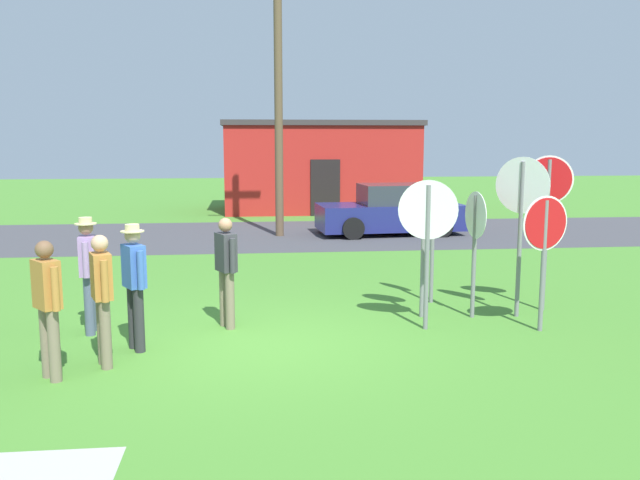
{
  "coord_description": "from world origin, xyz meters",
  "views": [
    {
      "loc": [
        0.02,
        -9.12,
        2.87
      ],
      "look_at": [
        1.1,
        1.05,
        1.3
      ],
      "focal_mm": 37.25,
      "sensor_mm": 36.0,
      "label": 1
    }
  ],
  "objects": [
    {
      "name": "stop_sign_leaning_right",
      "position": [
        3.58,
        1.01,
        1.39
      ],
      "size": [
        0.11,
        0.74,
        2.04
      ],
      "color": "slate",
      "rests_on": "ground"
    },
    {
      "name": "stop_sign_rear_right",
      "position": [
        3.18,
        2.04,
        1.46
      ],
      "size": [
        0.47,
        0.58,
        2.14
      ],
      "color": "slate",
      "rests_on": "ground"
    },
    {
      "name": "stop_sign_nearest",
      "position": [
        4.9,
        1.33,
        1.79
      ],
      "size": [
        0.77,
        0.22,
        2.6
      ],
      "color": "slate",
      "rests_on": "ground"
    },
    {
      "name": "stop_sign_leaning_left",
      "position": [
        2.64,
        0.43,
        1.56
      ],
      "size": [
        0.87,
        0.2,
        2.27
      ],
      "color": "slate",
      "rests_on": "ground"
    },
    {
      "name": "ground_plane",
      "position": [
        0.0,
        0.0,
        0.0
      ],
      "size": [
        80.0,
        80.0,
        0.0
      ],
      "primitive_type": "plane",
      "color": "#47842D"
    },
    {
      "name": "person_in_blue",
      "position": [
        -2.38,
        -1.18,
        0.95
      ],
      "size": [
        0.4,
        0.46,
        1.69
      ],
      "color": "#7A6B56",
      "rests_on": "ground"
    },
    {
      "name": "person_holding_notes",
      "position": [
        -1.55,
        -0.14,
        0.98
      ],
      "size": [
        0.37,
        0.5,
        1.74
      ],
      "color": "#2D2D33",
      "rests_on": "ground"
    },
    {
      "name": "stop_sign_tallest",
      "position": [
        4.31,
        0.99,
        1.8
      ],
      "size": [
        0.64,
        0.65,
        2.58
      ],
      "color": "slate",
      "rests_on": "ground"
    },
    {
      "name": "stop_sign_center_cluster",
      "position": [
        2.77,
        1.14,
        1.48
      ],
      "size": [
        0.71,
        0.35,
        2.17
      ],
      "color": "slate",
      "rests_on": "ground"
    },
    {
      "name": "building_background",
      "position": [
        2.81,
        17.47,
        1.78
      ],
      "size": [
        7.64,
        4.31,
        3.55
      ],
      "color": "#B2231E",
      "rests_on": "ground"
    },
    {
      "name": "street_asphalt",
      "position": [
        0.0,
        10.64,
        0.0
      ],
      "size": [
        60.0,
        6.4,
        0.01
      ],
      "primitive_type": "cube",
      "color": "#424247",
      "rests_on": "ground"
    },
    {
      "name": "parked_car_on_street",
      "position": [
        4.27,
        10.47,
        0.69
      ],
      "size": [
        4.41,
        2.25,
        1.51
      ],
      "color": "navy",
      "rests_on": "ground"
    },
    {
      "name": "person_on_left",
      "position": [
        -2.36,
        0.74,
        0.98
      ],
      "size": [
        0.32,
        0.57,
        1.74
      ],
      "color": "#4C5670",
      "rests_on": "ground"
    },
    {
      "name": "utility_pole",
      "position": [
        0.88,
        10.42,
        4.28
      ],
      "size": [
        1.8,
        0.24,
        8.21
      ],
      "color": "brown",
      "rests_on": "ground"
    },
    {
      "name": "stop_sign_far_back",
      "position": [
        4.34,
        0.15,
        1.4
      ],
      "size": [
        0.78,
        0.25,
        2.04
      ],
      "color": "slate",
      "rests_on": "ground"
    },
    {
      "name": "person_in_dark_shirt",
      "position": [
        -0.36,
        0.84,
        0.95
      ],
      "size": [
        0.36,
        0.52,
        1.69
      ],
      "color": "#7A6B56",
      "rests_on": "ground"
    },
    {
      "name": "person_in_teal",
      "position": [
        -1.84,
        -0.77,
        0.95
      ],
      "size": [
        0.34,
        0.54,
        1.69
      ],
      "color": "#7A6B56",
      "rests_on": "ground"
    }
  ]
}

